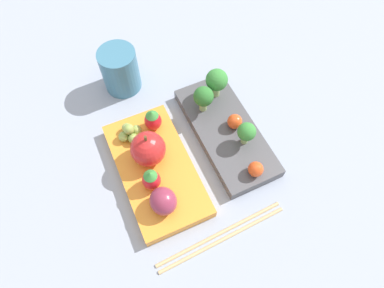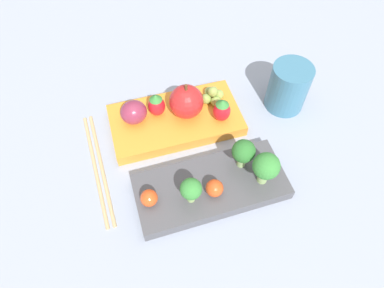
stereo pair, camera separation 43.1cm
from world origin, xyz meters
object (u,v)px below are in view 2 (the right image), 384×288
at_px(apple, 186,102).
at_px(chopsticks_pair, 98,166).
at_px(broccoli_floret_0, 266,167).
at_px(grape_cluster, 213,96).
at_px(strawberry_0, 156,105).
at_px(broccoli_floret_1, 243,152).
at_px(bento_box_savoury, 211,187).
at_px(bento_box_fruit, 176,120).
at_px(plum, 134,112).
at_px(strawberry_1, 222,110).
at_px(cherry_tomato_0, 215,188).
at_px(cherry_tomato_1, 149,198).
at_px(drinking_cup, 288,87).
at_px(broccoli_floret_2, 191,190).

distance_m(apple, chopsticks_pair, 0.17).
xyz_separation_m(broccoli_floret_0, grape_cluster, (-0.00, -0.17, -0.03)).
distance_m(strawberry_0, grape_cluster, 0.10).
bearing_deg(broccoli_floret_1, bento_box_savoury, 11.63).
height_order(bento_box_fruit, apple, apple).
relative_size(bento_box_savoury, plum, 5.39).
xyz_separation_m(strawberry_1, grape_cluster, (-0.00, -0.04, -0.01)).
xyz_separation_m(broccoli_floret_0, cherry_tomato_0, (0.07, -0.01, -0.02)).
height_order(bento_box_fruit, cherry_tomato_1, cherry_tomato_1).
height_order(apple, grape_cluster, apple).
xyz_separation_m(bento_box_savoury, grape_cluster, (-0.07, -0.14, 0.02)).
distance_m(broccoli_floret_0, apple, 0.17).
relative_size(bento_box_savoury, broccoli_floret_1, 4.41).
xyz_separation_m(broccoli_floret_0, cherry_tomato_1, (0.16, -0.03, -0.02)).
height_order(apple, strawberry_1, apple).
distance_m(bento_box_fruit, cherry_tomato_1, 0.16).
height_order(strawberry_1, drinking_cup, drinking_cup).
height_order(broccoli_floret_2, chopsticks_pair, broccoli_floret_2).
xyz_separation_m(plum, drinking_cup, (-0.26, 0.06, 0.00)).
xyz_separation_m(apple, plum, (0.08, -0.02, -0.01)).
height_order(bento_box_savoury, broccoli_floret_2, broccoli_floret_2).
xyz_separation_m(bento_box_savoury, apple, (-0.02, -0.14, 0.04)).
bearing_deg(apple, grape_cluster, -171.15).
relative_size(broccoli_floret_0, broccoli_floret_2, 1.27).
distance_m(plum, chopsticks_pair, 0.10).
relative_size(apple, strawberry_0, 1.52).
xyz_separation_m(cherry_tomato_0, apple, (-0.02, -0.15, 0.02)).
distance_m(bento_box_savoury, grape_cluster, 0.16).
bearing_deg(strawberry_0, bento_box_savoury, 98.61).
bearing_deg(bento_box_fruit, cherry_tomato_1, 54.36).
distance_m(bento_box_savoury, strawberry_1, 0.13).
distance_m(broccoli_floret_2, strawberry_0, 0.17).
relative_size(bento_box_savoury, broccoli_floret_0, 3.95).
relative_size(plum, chopsticks_pair, 0.20).
xyz_separation_m(broccoli_floret_1, plum, (0.12, -0.15, -0.01)).
relative_size(cherry_tomato_0, strawberry_1, 0.58).
distance_m(apple, grape_cluster, 0.06).
bearing_deg(chopsticks_pair, broccoli_floret_2, 132.22).
height_order(strawberry_1, chopsticks_pair, strawberry_1).
bearing_deg(strawberry_0, broccoli_floret_0, 117.44).
height_order(broccoli_floret_1, strawberry_1, broccoli_floret_1).
bearing_deg(bento_box_fruit, broccoli_floret_2, 75.76).
bearing_deg(cherry_tomato_1, bento_box_savoury, 174.30).
height_order(broccoli_floret_1, apple, apple).
bearing_deg(strawberry_1, chopsticks_pair, -1.14).
height_order(strawberry_1, plum, strawberry_1).
bearing_deg(strawberry_1, plum, -22.75).
relative_size(broccoli_floret_1, grape_cluster, 1.28).
height_order(cherry_tomato_1, drinking_cup, drinking_cup).
xyz_separation_m(strawberry_0, strawberry_1, (-0.09, 0.05, 0.00)).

